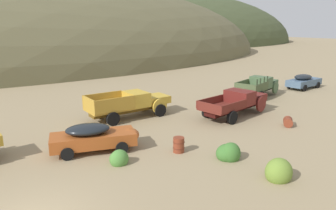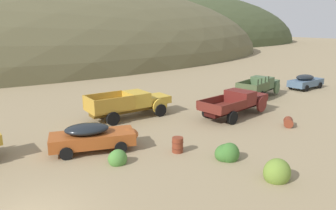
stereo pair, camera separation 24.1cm
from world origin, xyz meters
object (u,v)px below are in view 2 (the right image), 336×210
at_px(truck_faded_yellow, 135,103).
at_px(oil_drum_foreground, 178,145).
at_px(car_oxide_orange, 95,136).
at_px(truck_weathered_green, 261,86).
at_px(truck_oxblood, 239,102).
at_px(car_chalk_blue, 307,81).
at_px(oil_drum_tipped, 288,122).

height_order(truck_faded_yellow, oil_drum_foreground, truck_faded_yellow).
relative_size(car_oxide_orange, truck_weathered_green, 0.84).
bearing_deg(truck_oxblood, car_oxide_orange, 174.11).
height_order(car_chalk_blue, oil_drum_foreground, car_chalk_blue).
bearing_deg(oil_drum_foreground, truck_weathered_green, 25.08).
height_order(truck_oxblood, oil_drum_foreground, truck_oxblood).
bearing_deg(truck_faded_yellow, truck_weathered_green, -3.60).
bearing_deg(car_chalk_blue, truck_oxblood, -170.88).
distance_m(truck_oxblood, oil_drum_tipped, 4.15).
xyz_separation_m(truck_faded_yellow, truck_weathered_green, (13.40, -0.59, -0.01)).
xyz_separation_m(car_oxide_orange, oil_drum_foreground, (3.65, -2.75, -0.39)).
distance_m(oil_drum_tipped, oil_drum_foreground, 8.93).
distance_m(truck_faded_yellow, car_chalk_blue, 20.54).
bearing_deg(truck_weathered_green, truck_faded_yellow, 161.30).
bearing_deg(truck_weathered_green, car_oxide_orange, 176.53).
distance_m(truck_faded_yellow, truck_weathered_green, 13.41).
xyz_separation_m(truck_oxblood, truck_weathered_green, (6.52, 3.41, -0.00)).
bearing_deg(truck_weathered_green, oil_drum_foreground, -171.09).
xyz_separation_m(car_oxide_orange, car_chalk_blue, (25.51, 3.97, -0.00)).
relative_size(truck_faded_yellow, oil_drum_foreground, 7.67).
bearing_deg(truck_oxblood, truck_weathered_green, 18.15).
height_order(oil_drum_tipped, oil_drum_foreground, oil_drum_foreground).
bearing_deg(car_oxide_orange, truck_faded_yellow, 60.09).
height_order(car_oxide_orange, truck_weathered_green, truck_weathered_green).
bearing_deg(oil_drum_tipped, car_oxide_orange, 165.34).
relative_size(car_oxide_orange, car_chalk_blue, 1.06).
relative_size(truck_oxblood, truck_weathered_green, 1.09).
height_order(car_oxide_orange, truck_faded_yellow, truck_faded_yellow).
bearing_deg(car_oxide_orange, truck_oxblood, 20.09).
relative_size(car_oxide_orange, truck_faded_yellow, 0.79).
height_order(truck_faded_yellow, truck_weathered_green, truck_weathered_green).
xyz_separation_m(car_oxide_orange, truck_weathered_green, (18.38, 4.15, 0.20)).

